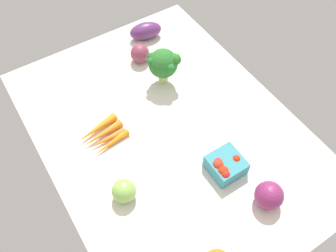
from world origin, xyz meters
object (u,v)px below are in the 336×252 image
(heirloom_tomato_green, at_px, (124,191))
(red_onion_center, at_px, (140,53))
(eggplant, at_px, (146,31))
(berry_basket, at_px, (225,165))
(red_onion_near_basket, at_px, (269,195))
(broccoli_head, at_px, (164,64))
(carrot_bunch, at_px, (102,135))

(heirloom_tomato_green, distance_m, red_onion_center, 0.54)
(eggplant, relative_size, berry_basket, 1.29)
(heirloom_tomato_green, bearing_deg, red_onion_near_basket, 55.10)
(red_onion_center, relative_size, broccoli_head, 0.50)
(eggplant, bearing_deg, broccoli_head, 88.11)
(eggplant, bearing_deg, red_onion_near_basket, 98.75)
(eggplant, distance_m, red_onion_center, 0.13)
(berry_basket, bearing_deg, red_onion_near_basket, 15.23)
(berry_basket, xyz_separation_m, red_onion_center, (-0.53, 0.02, 0.00))
(heirloom_tomato_green, relative_size, red_onion_near_basket, 0.86)
(broccoli_head, bearing_deg, carrot_bunch, -71.62)
(red_onion_center, bearing_deg, red_onion_near_basket, 1.41)
(carrot_bunch, height_order, red_onion_near_basket, red_onion_near_basket)
(carrot_bunch, xyz_separation_m, broccoli_head, (-0.10, 0.29, 0.08))
(eggplant, xyz_separation_m, carrot_bunch, (0.33, -0.35, -0.02))
(eggplant, relative_size, red_onion_center, 1.79)
(carrot_bunch, relative_size, red_onion_near_basket, 1.94)
(eggplant, bearing_deg, berry_basket, 94.23)
(broccoli_head, bearing_deg, berry_basket, -5.57)
(heirloom_tomato_green, xyz_separation_m, red_onion_center, (-0.44, 0.31, 0.00))
(berry_basket, bearing_deg, eggplant, 170.69)
(eggplant, distance_m, broccoli_head, 0.25)
(broccoli_head, bearing_deg, red_onion_near_basket, 0.00)
(red_onion_near_basket, bearing_deg, berry_basket, -164.77)
(eggplant, distance_m, red_onion_near_basket, 0.77)
(carrot_bunch, bearing_deg, broccoli_head, 108.38)
(carrot_bunch, xyz_separation_m, red_onion_near_basket, (0.44, 0.29, 0.03))
(carrot_bunch, relative_size, red_onion_center, 2.24)
(heirloom_tomato_green, bearing_deg, carrot_bunch, 170.09)
(broccoli_head, height_order, red_onion_near_basket, broccoli_head)
(eggplant, xyz_separation_m, red_onion_center, (0.10, -0.08, 0.00))
(eggplant, height_order, red_onion_near_basket, red_onion_near_basket)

